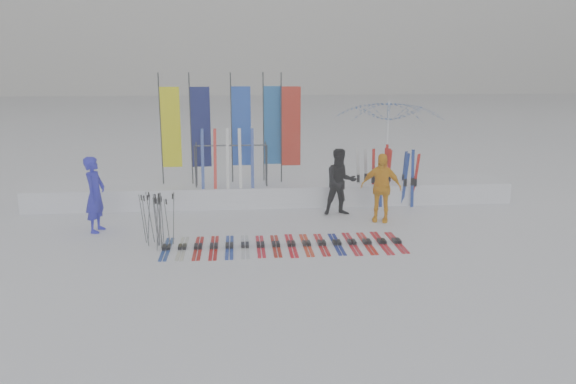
{
  "coord_description": "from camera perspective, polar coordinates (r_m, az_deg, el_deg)",
  "views": [
    {
      "loc": [
        -0.99,
        -11.63,
        4.09
      ],
      "look_at": [
        0.2,
        1.6,
        1.0
      ],
      "focal_mm": 35.0,
      "sensor_mm": 36.0,
      "label": 1
    }
  ],
  "objects": [
    {
      "name": "person_yellow",
      "position": [
        14.78,
        9.42,
        0.46
      ],
      "size": [
        1.14,
        0.79,
        1.8
      ],
      "primitive_type": "imported",
      "rotation": [
        0.0,
        0.0,
        -0.36
      ],
      "color": "#FFAD10",
      "rests_on": "ground"
    },
    {
      "name": "ski_row",
      "position": [
        12.81,
        -0.51,
        -5.35
      ],
      "size": [
        5.42,
        1.7,
        0.07
      ],
      "color": "#163797",
      "rests_on": "ground"
    },
    {
      "name": "upright_skis",
      "position": [
        16.72,
        10.16,
        1.54
      ],
      "size": [
        1.66,
        1.02,
        1.7
      ],
      "color": "red",
      "rests_on": "ground"
    },
    {
      "name": "snow_bank",
      "position": [
        16.69,
        -1.61,
        -0.03
      ],
      "size": [
        14.0,
        1.6,
        0.6
      ],
      "primitive_type": "cube",
      "color": "white",
      "rests_on": "ground"
    },
    {
      "name": "ground",
      "position": [
        12.37,
        -0.26,
        -6.22
      ],
      "size": [
        120.0,
        120.0,
        0.0
      ],
      "primitive_type": "plane",
      "color": "white",
      "rests_on": "ground"
    },
    {
      "name": "tent_canopy",
      "position": [
        17.62,
        10.06,
        4.49
      ],
      "size": [
        3.91,
        3.96,
        3.03
      ],
      "primitive_type": "imported",
      "rotation": [
        0.0,
        0.0,
        -0.2
      ],
      "color": "white",
      "rests_on": "ground"
    },
    {
      "name": "ski_rack",
      "position": [
        16.06,
        -5.79,
        3.32
      ],
      "size": [
        2.04,
        0.8,
        1.23
      ],
      "color": "#383A3F",
      "rests_on": "ground"
    },
    {
      "name": "person_blue",
      "position": [
        14.45,
        -19.0,
        -0.24
      ],
      "size": [
        0.56,
        0.75,
        1.87
      ],
      "primitive_type": "imported",
      "rotation": [
        0.0,
        0.0,
        1.4
      ],
      "color": "#2122C4",
      "rests_on": "ground"
    },
    {
      "name": "person_black",
      "position": [
        15.27,
        5.34,
        1.02
      ],
      "size": [
        0.94,
        0.76,
        1.82
      ],
      "primitive_type": "imported",
      "rotation": [
        0.0,
        0.0,
        0.08
      ],
      "color": "black",
      "rests_on": "ground"
    },
    {
      "name": "pole_cluster",
      "position": [
        12.99,
        -13.16,
        -2.84
      ],
      "size": [
        0.8,
        0.84,
        1.25
      ],
      "color": "#595B60",
      "rests_on": "ground"
    },
    {
      "name": "feather_flags",
      "position": [
        16.49,
        -5.42,
        6.61
      ],
      "size": [
        4.05,
        0.32,
        3.2
      ],
      "color": "#383A3F",
      "rests_on": "ground"
    }
  ]
}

